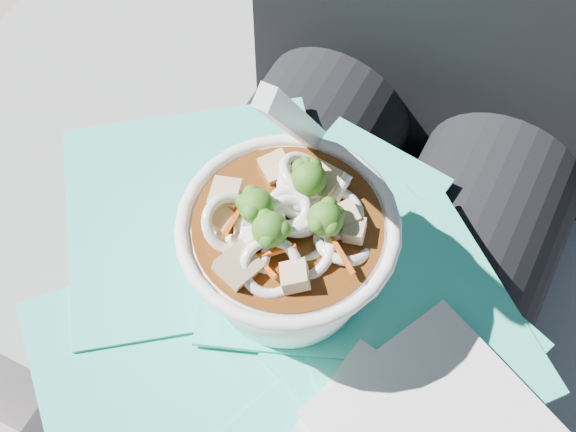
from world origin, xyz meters
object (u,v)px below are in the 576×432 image
at_px(person_body, 359,238).
at_px(plastic_bag, 312,311).
at_px(stone_ledge, 359,335).
at_px(lap, 308,346).
at_px(udon_bowl, 288,245).

bearing_deg(person_body, plastic_bag, -87.77).
bearing_deg(stone_ledge, lap, -90.00).
bearing_deg(plastic_bag, stone_ledge, 91.40).
distance_m(person_body, plastic_bag, 0.11).
bearing_deg(stone_ledge, plastic_bag, -88.60).
height_order(lap, person_body, person_body).
xyz_separation_m(lap, plastic_bag, (0.00, -0.01, 0.08)).
xyz_separation_m(stone_ledge, lap, (0.00, -0.15, 0.29)).
relative_size(stone_ledge, udon_bowl, 5.20).
bearing_deg(udon_bowl, person_body, 77.43).
distance_m(plastic_bag, udon_bowl, 0.06).
relative_size(lap, plastic_bag, 1.12).
bearing_deg(lap, stone_ledge, 90.00).
distance_m(stone_ledge, lap, 0.33).
distance_m(lap, plastic_bag, 0.08).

